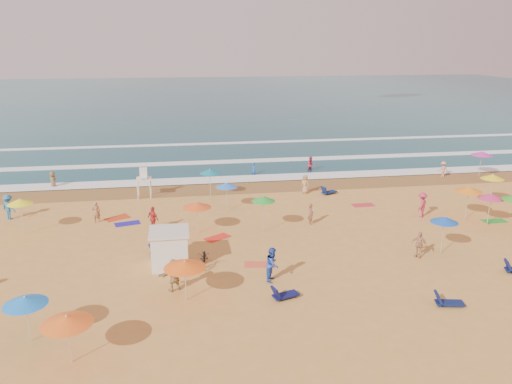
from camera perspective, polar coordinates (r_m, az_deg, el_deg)
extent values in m
plane|color=gold|center=(31.93, 0.96, -5.69)|extent=(220.00, 220.00, 0.00)
cube|color=#0C4756|center=(113.83, -6.38, 10.54)|extent=(220.00, 140.00, 0.18)
plane|color=olive|center=(43.61, -1.84, 0.54)|extent=(220.00, 220.00, 0.00)
cube|color=white|center=(45.98, -2.23, 1.51)|extent=(200.00, 2.20, 0.05)
cube|color=white|center=(52.72, -3.12, 3.49)|extent=(200.00, 1.60, 0.05)
cube|color=white|center=(62.46, -4.07, 5.57)|extent=(200.00, 1.20, 0.05)
cube|color=silver|center=(28.70, -9.82, -6.46)|extent=(2.00, 2.00, 2.00)
cube|color=silver|center=(28.30, -9.93, -4.49)|extent=(2.20, 2.20, 0.12)
imported|color=black|center=(28.65, -5.94, -7.49)|extent=(0.82, 1.86, 0.95)
cone|color=orange|center=(21.21, -20.82, -13.51)|extent=(2.01, 2.01, 0.35)
cone|color=green|center=(32.72, 0.84, -0.76)|extent=(1.56, 1.56, 0.35)
cone|color=#F45619|center=(32.86, -6.75, -1.47)|extent=(1.86, 1.86, 0.35)
cone|color=#127994|center=(40.37, -5.30, 2.38)|extent=(1.61, 1.61, 0.35)
cone|color=blue|center=(37.33, -3.39, 0.82)|extent=(1.64, 1.64, 0.35)
cone|color=orange|center=(38.19, 23.15, 0.30)|extent=(1.88, 1.88, 0.35)
cone|color=#D02E67|center=(37.51, 25.27, -0.43)|extent=(1.75, 1.75, 0.35)
cone|color=orange|center=(24.52, -8.14, -8.18)|extent=(2.06, 2.06, 0.35)
cone|color=#1B7DE9|center=(23.22, -24.89, -11.19)|extent=(1.82, 1.82, 0.35)
cone|color=#D02EA6|center=(50.95, 24.40, 4.04)|extent=(1.94, 1.94, 0.35)
cone|color=yellow|center=(42.26, 25.42, 1.59)|extent=(1.73, 1.73, 0.35)
cone|color=blue|center=(31.43, 20.74, -2.95)|extent=(1.61, 1.61, 0.35)
cone|color=#FCFF1A|center=(35.86, -25.39, -0.98)|extent=(1.60, 1.60, 0.35)
cube|color=#0E124A|center=(25.29, 3.42, -11.68)|extent=(1.41, 0.92, 0.34)
cube|color=#101951|center=(30.45, -10.71, -6.81)|extent=(1.39, 0.81, 0.34)
cube|color=#0E194A|center=(26.28, 21.25, -11.73)|extent=(1.38, 0.80, 0.34)
cube|color=#0F1E4F|center=(42.10, 8.37, -0.01)|extent=(1.42, 1.03, 0.34)
cube|color=#211AA8|center=(36.10, -14.49, -3.51)|extent=(1.86, 1.24, 0.03)
cube|color=red|center=(37.37, -15.55, -2.90)|extent=(1.90, 1.58, 0.03)
cube|color=#DD5434|center=(28.77, 0.38, -8.29)|extent=(1.82, 1.13, 0.03)
cube|color=red|center=(32.60, -4.44, -5.23)|extent=(1.89, 1.65, 0.03)
cube|color=green|center=(39.27, 25.58, -3.01)|extent=(1.72, 0.90, 0.03)
cube|color=red|center=(39.74, 12.13, -1.47)|extent=(1.73, 0.93, 0.03)
imported|color=brown|center=(34.90, 6.27, -2.48)|extent=(0.42, 0.59, 1.50)
imported|color=#2671B1|center=(39.74, -26.43, -1.54)|extent=(1.35, 1.25, 1.82)
imported|color=#B82E4F|center=(37.94, 18.43, -1.41)|extent=(1.33, 1.33, 1.85)
imported|color=red|center=(34.24, -11.68, -2.99)|extent=(0.96, 0.99, 1.66)
imported|color=tan|center=(50.00, 20.59, 2.45)|extent=(1.03, 0.67, 1.49)
imported|color=#A66D4C|center=(36.77, -17.80, -2.19)|extent=(0.62, 0.48, 1.51)
imported|color=tan|center=(30.96, 18.12, -5.72)|extent=(0.92, 0.95, 1.59)
imported|color=tan|center=(41.92, 5.63, 0.91)|extent=(0.87, 0.93, 1.59)
imported|color=brown|center=(46.88, -22.19, 1.19)|extent=(0.79, 0.97, 1.70)
imported|color=#B42D46|center=(49.22, 6.29, 3.06)|extent=(0.99, 0.87, 1.72)
imported|color=tan|center=(26.01, -9.35, -9.34)|extent=(1.65, 1.07, 1.70)
imported|color=blue|center=(26.66, 1.92, -8.24)|extent=(1.04, 1.13, 1.86)
imported|color=#234CA5|center=(47.50, -0.28, 2.52)|extent=(0.57, 0.65, 1.51)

